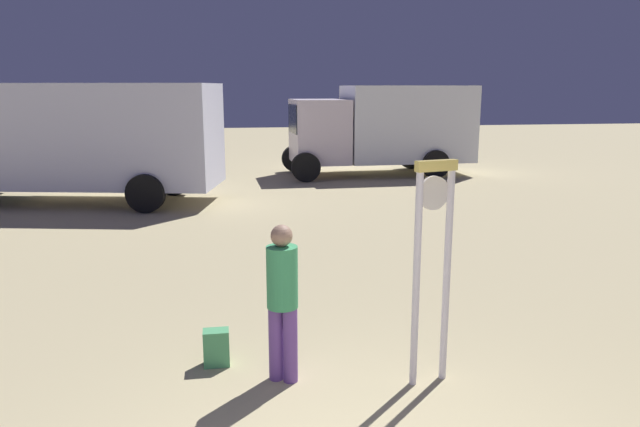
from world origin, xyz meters
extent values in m
cylinder|color=silver|center=(0.95, 1.87, 1.05)|extent=(0.07, 0.07, 2.10)
cylinder|color=silver|center=(1.28, 1.94, 1.05)|extent=(0.07, 0.07, 2.10)
cube|color=#F3D564|center=(1.11, 1.90, 2.15)|extent=(0.43, 0.17, 0.10)
cylinder|color=silver|center=(1.11, 1.93, 1.89)|extent=(0.32, 0.11, 0.32)
cube|color=black|center=(1.10, 1.96, 1.89)|extent=(0.07, 0.03, 0.06)
cube|color=black|center=(1.10, 1.96, 1.89)|extent=(0.12, 0.04, 0.06)
cylinder|color=#6F469B|center=(-0.23, 2.12, 0.38)|extent=(0.14, 0.14, 0.77)
cylinder|color=#6F469B|center=(-0.37, 2.19, 0.38)|extent=(0.14, 0.14, 0.77)
cylinder|color=#3B985F|center=(-0.30, 2.16, 1.07)|extent=(0.30, 0.30, 0.61)
sphere|color=#9F7961|center=(-0.30, 2.16, 1.48)|extent=(0.21, 0.21, 0.21)
cube|color=#4A9D61|center=(-0.96, 2.60, 0.19)|extent=(0.27, 0.18, 0.39)
cube|color=#48AA59|center=(-0.96, 2.71, 0.14)|extent=(0.19, 0.04, 0.17)
cube|color=white|center=(5.30, 15.87, 1.68)|extent=(4.15, 2.36, 2.46)
cube|color=silver|center=(2.34, 15.82, 1.46)|extent=(1.76, 2.20, 2.03)
cube|color=black|center=(1.47, 15.80, 1.87)|extent=(0.06, 1.83, 0.89)
cylinder|color=black|center=(1.68, 16.97, 0.45)|extent=(0.90, 0.27, 0.90)
cylinder|color=black|center=(1.72, 14.64, 0.45)|extent=(0.90, 0.27, 0.90)
cylinder|color=black|center=(5.88, 17.04, 0.45)|extent=(0.90, 0.27, 0.90)
cylinder|color=black|center=(5.92, 14.72, 0.45)|extent=(0.90, 0.27, 0.90)
cube|color=silver|center=(-3.42, 12.09, 1.70)|extent=(5.38, 3.25, 2.50)
cylinder|color=black|center=(-2.11, 12.96, 0.45)|extent=(0.93, 0.44, 0.90)
cylinder|color=black|center=(-2.60, 10.75, 0.45)|extent=(0.93, 0.44, 0.90)
camera|label=1|loc=(-0.84, -3.27, 2.86)|focal=33.29mm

